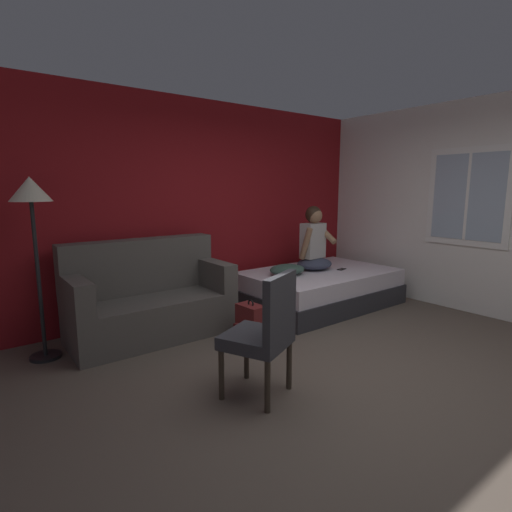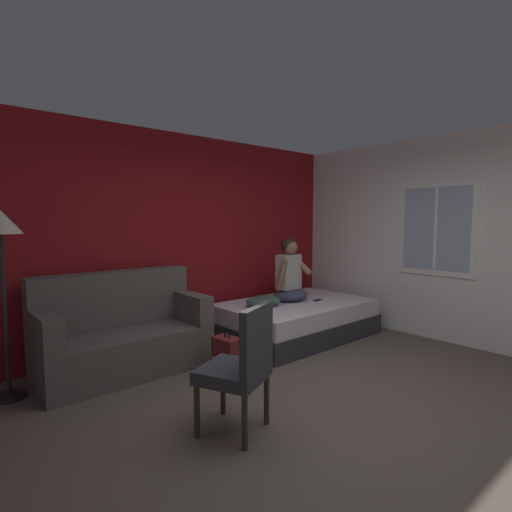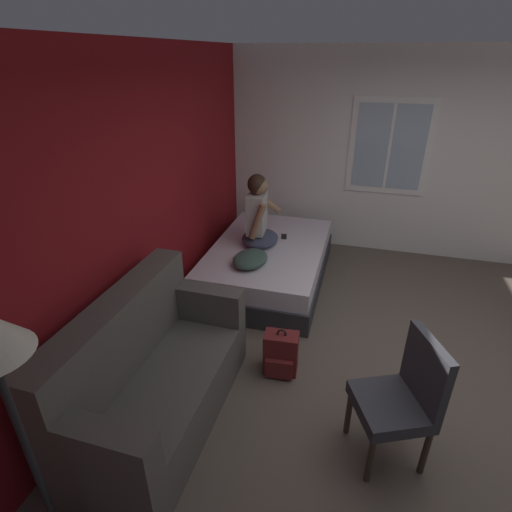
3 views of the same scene
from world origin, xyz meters
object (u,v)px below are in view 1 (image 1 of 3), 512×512
at_px(side_chair, 264,331).
at_px(throw_pillow, 287,270).
at_px(backpack, 250,324).
at_px(bed, 319,288).
at_px(floor_lamp, 32,207).
at_px(person_seated, 314,244).
at_px(couch, 149,300).
at_px(cell_phone, 342,269).

relative_size(side_chair, throw_pillow, 2.04).
xyz_separation_m(side_chair, backpack, (0.57, 0.95, -0.34)).
xyz_separation_m(bed, side_chair, (-2.15, -1.46, 0.30)).
bearing_deg(side_chair, floor_lamp, 123.57).
bearing_deg(person_seated, throw_pillow, -174.55).
distance_m(couch, floor_lamp, 1.47).
height_order(bed, side_chair, side_chair).
height_order(bed, couch, couch).
bearing_deg(person_seated, side_chair, -143.62).
bearing_deg(side_chair, throw_pillow, 43.50).
height_order(couch, person_seated, person_seated).
distance_m(backpack, cell_phone, 1.93).
height_order(person_seated, backpack, person_seated).
distance_m(bed, floor_lamp, 3.58).
distance_m(throw_pillow, floor_lamp, 2.97).
xyz_separation_m(person_seated, throw_pillow, (-0.54, -0.05, -0.29)).
xyz_separation_m(side_chair, cell_phone, (2.45, 1.33, -0.05)).
bearing_deg(throw_pillow, cell_phone, -14.06).
xyz_separation_m(couch, person_seated, (2.32, -0.21, 0.44)).
relative_size(couch, backpack, 3.74).
distance_m(backpack, floor_lamp, 2.34).
height_order(throw_pillow, cell_phone, throw_pillow).
bearing_deg(backpack, side_chair, -121.14).
distance_m(throw_pillow, cell_phone, 0.86).
relative_size(bed, side_chair, 2.14).
relative_size(backpack, throw_pillow, 0.95).
xyz_separation_m(throw_pillow, floor_lamp, (-2.83, 0.29, 0.88)).
bearing_deg(backpack, person_seated, 21.92).
bearing_deg(side_chair, couch, 95.34).
bearing_deg(bed, couch, 171.61).
relative_size(person_seated, floor_lamp, 0.51).
bearing_deg(side_chair, cell_phone, 28.46).
relative_size(person_seated, throw_pillow, 1.82).
distance_m(person_seated, floor_lamp, 3.42).
height_order(person_seated, cell_phone, person_seated).
relative_size(side_chair, person_seated, 1.12).
xyz_separation_m(person_seated, backpack, (-1.58, -0.64, -0.64)).
relative_size(throw_pillow, floor_lamp, 0.28).
bearing_deg(floor_lamp, throw_pillow, -5.83).
bearing_deg(side_chair, person_seated, 36.38).
height_order(backpack, throw_pillow, throw_pillow).
relative_size(bed, floor_lamp, 1.23).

